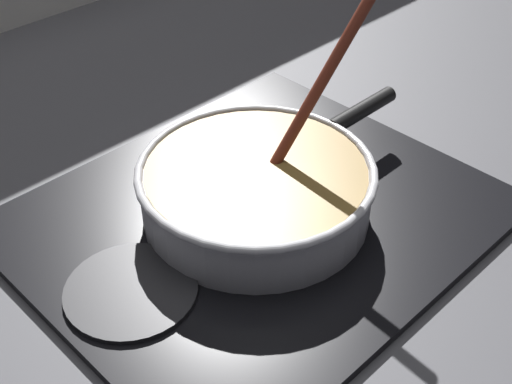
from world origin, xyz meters
name	(u,v)px	position (x,y,z in m)	size (l,w,h in m)	color
ground	(248,282)	(0.00, 0.00, -0.02)	(2.40, 1.60, 0.04)	#4C4C51
hob_plate	(256,217)	(0.07, 0.06, 0.01)	(0.56, 0.48, 0.01)	black
burner_ring	(256,211)	(0.07, 0.06, 0.02)	(0.18, 0.18, 0.01)	#592D0C
spare_burner	(131,290)	(-0.12, 0.06, 0.01)	(0.15, 0.15, 0.01)	#262628
cooking_pan	(257,188)	(0.07, 0.06, 0.05)	(0.41, 0.29, 0.30)	silver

